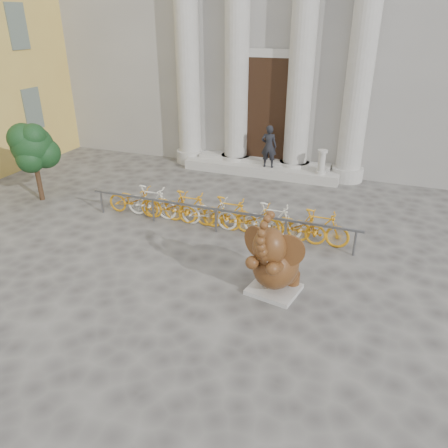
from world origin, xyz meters
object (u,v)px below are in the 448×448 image
at_px(tree, 33,147).
at_px(pedestrian, 269,146).
at_px(elephant_statue, 275,262).
at_px(bike_rack, 219,212).

distance_m(tree, pedestrian, 8.13).
height_order(tree, pedestrian, tree).
xyz_separation_m(elephant_statue, pedestrian, (-2.23, 7.49, 0.39)).
bearing_deg(pedestrian, bike_rack, 82.41).
distance_m(bike_rack, pedestrian, 4.95).
relative_size(elephant_statue, tree, 0.81).
xyz_separation_m(elephant_statue, tree, (-8.61, 2.49, 1.04)).
xyz_separation_m(bike_rack, tree, (-6.29, -0.09, 1.30)).
distance_m(elephant_statue, pedestrian, 7.82).
distance_m(elephant_statue, tree, 9.02).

